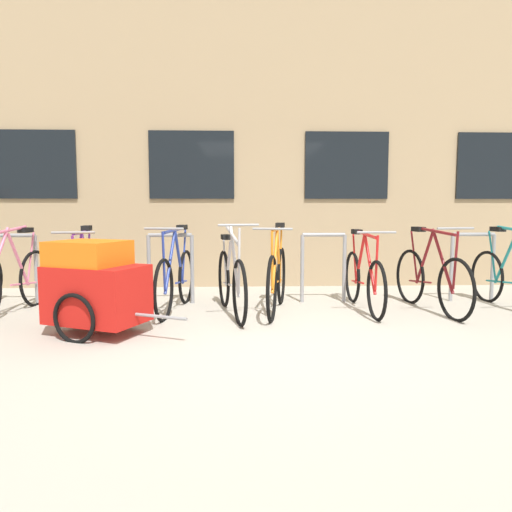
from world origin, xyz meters
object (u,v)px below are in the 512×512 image
(bicycle_silver, at_px, (231,281))
(bicycle_purple, at_px, (83,283))
(bicycle_maroon, at_px, (431,278))
(bicycle_blue, at_px, (176,279))
(bike_trailer, at_px, (95,286))
(bicycle_pink, at_px, (11,281))
(bicycle_red, at_px, (363,279))
(bicycle_orange, at_px, (277,278))

(bicycle_silver, bearing_deg, bicycle_purple, 179.09)
(bicycle_maroon, xyz_separation_m, bicycle_silver, (-2.42, -0.11, -0.00))
(bicycle_maroon, height_order, bicycle_blue, bicycle_maroon)
(bicycle_purple, height_order, bike_trailer, bicycle_purple)
(bicycle_purple, xyz_separation_m, bike_trailer, (0.39, -0.87, 0.11))
(bicycle_pink, bearing_deg, bicycle_purple, -4.77)
(bicycle_blue, distance_m, bike_trailer, 1.26)
(bicycle_pink, bearing_deg, bicycle_blue, 3.94)
(bicycle_blue, height_order, bicycle_red, bicycle_blue)
(bicycle_maroon, relative_size, bicycle_orange, 0.99)
(bicycle_pink, xyz_separation_m, bicycle_silver, (2.57, -0.10, -0.00))
(bicycle_blue, distance_m, bicycle_silver, 0.71)
(bicycle_maroon, xyz_separation_m, bicycle_purple, (-4.13, -0.08, -0.02))
(bicycle_orange, bearing_deg, bike_trailer, -152.13)
(bicycle_red, relative_size, bicycle_purple, 1.07)
(bicycle_maroon, height_order, bicycle_purple, bicycle_maroon)
(bicycle_blue, bearing_deg, bicycle_pink, -176.06)
(bicycle_blue, relative_size, bicycle_purple, 1.05)
(bicycle_red, xyz_separation_m, bike_trailer, (-2.94, -1.04, 0.10))
(bicycle_orange, relative_size, bicycle_purple, 1.07)
(bicycle_orange, distance_m, bike_trailer, 2.12)
(bicycle_blue, xyz_separation_m, bicycle_silver, (0.67, -0.23, 0.00))
(bicycle_orange, bearing_deg, bicycle_silver, -164.63)
(bicycle_maroon, bearing_deg, bicycle_orange, 178.69)
(bicycle_pink, distance_m, bicycle_purple, 0.86)
(bicycle_blue, distance_m, bicycle_red, 2.29)
(bicycle_maroon, height_order, bike_trailer, bicycle_maroon)
(bicycle_maroon, bearing_deg, bike_trailer, -165.77)
(bicycle_red, bearing_deg, bicycle_silver, -172.89)
(bike_trailer, bearing_deg, bicycle_pink, 143.09)
(bicycle_pink, xyz_separation_m, bike_trailer, (1.25, -0.94, 0.09))
(bicycle_blue, bearing_deg, bicycle_purple, -168.99)
(bike_trailer, bearing_deg, bicycle_maroon, 14.23)
(bicycle_blue, relative_size, bike_trailer, 1.19)
(bicycle_pink, distance_m, bicycle_maroon, 4.99)
(bicycle_silver, bearing_deg, bicycle_red, 7.11)
(bicycle_maroon, relative_size, bicycle_blue, 1.01)
(bicycle_silver, bearing_deg, bicycle_maroon, 2.58)
(bicycle_orange, height_order, bike_trailer, bicycle_orange)
(bicycle_orange, distance_m, bicycle_red, 1.07)
(bicycle_maroon, distance_m, bicycle_blue, 3.09)
(bicycle_maroon, height_order, bicycle_red, bicycle_maroon)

